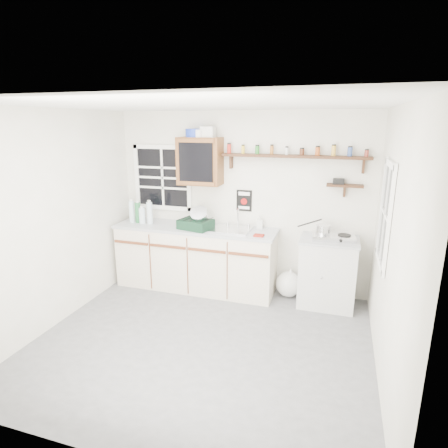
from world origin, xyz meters
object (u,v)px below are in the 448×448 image
(right_cabinet, at_px, (327,272))
(dish_rack, at_px, (197,221))
(hotplate, at_px, (333,237))
(main_cabinet, at_px, (196,258))
(upper_cabinet, at_px, (200,161))
(spice_shelf, at_px, (294,156))

(right_cabinet, distance_m, dish_rack, 1.87)
(dish_rack, bearing_deg, right_cabinet, 16.21)
(right_cabinet, bearing_deg, hotplate, -25.34)
(dish_rack, height_order, hotplate, dish_rack)
(main_cabinet, distance_m, right_cabinet, 1.84)
(main_cabinet, relative_size, hotplate, 4.18)
(upper_cabinet, height_order, spice_shelf, upper_cabinet)
(right_cabinet, relative_size, dish_rack, 1.84)
(spice_shelf, height_order, dish_rack, spice_shelf)
(spice_shelf, xyz_separation_m, hotplate, (0.56, -0.21, -0.98))
(right_cabinet, relative_size, spice_shelf, 0.48)
(main_cabinet, height_order, spice_shelf, spice_shelf)
(hotplate, bearing_deg, dish_rack, 175.83)
(right_cabinet, xyz_separation_m, spice_shelf, (-0.52, 0.19, 1.47))
(main_cabinet, relative_size, spice_shelf, 1.21)
(spice_shelf, height_order, hotplate, spice_shelf)
(right_cabinet, bearing_deg, main_cabinet, -179.21)
(main_cabinet, bearing_deg, upper_cabinet, 76.32)
(right_cabinet, height_order, upper_cabinet, upper_cabinet)
(hotplate, bearing_deg, upper_cabinet, 168.84)
(spice_shelf, relative_size, dish_rack, 3.87)
(spice_shelf, relative_size, hotplate, 3.46)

